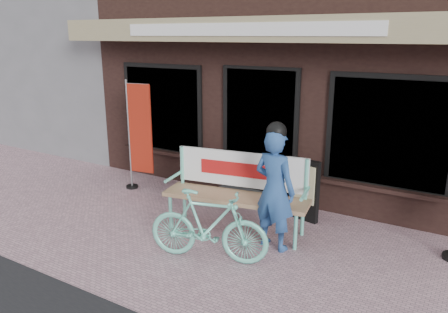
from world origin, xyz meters
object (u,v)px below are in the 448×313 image
Objects in this scene: bench at (238,186)px; bicycle at (208,226)px; person at (275,188)px; menu_stand at (304,189)px; nobori_red at (139,135)px.

bicycle is at bearing -92.12° from bench.
menu_stand is (0.02, 1.03, -0.34)m from person.
nobori_red is (-2.41, 1.51, 0.56)m from bicycle.
bicycle is (0.13, -0.97, -0.20)m from bench.
person is 0.86× the size of nobori_red.
bicycle is at bearing -94.92° from menu_stand.
bench is 2.22× the size of menu_stand.
bench is at bearing -8.07° from bicycle.
menu_stand is at bearing 38.87° from bench.
nobori_red reaches higher than bench.
bench is at bearing 168.73° from person.
bicycle is 0.76× the size of nobori_red.
bicycle is (-0.54, -0.71, -0.37)m from person.
nobori_red is (-2.29, 0.55, 0.36)m from bench.
menu_stand is (2.97, 0.23, -0.53)m from nobori_red.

